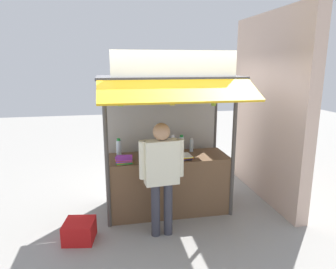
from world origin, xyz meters
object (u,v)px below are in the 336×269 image
water_bottle_rear_center (191,145)px  water_bottle_back_right (173,145)px  banana_bunch_inner_right (121,100)px  vendor_person (162,170)px  plastic_crate (79,231)px  magazine_stack_front_right (185,156)px  water_bottle_right (157,145)px  water_bottle_far_right (119,148)px  water_bottle_back_left (181,144)px  banana_bunch_inner_left (172,100)px  magazine_stack_front_left (124,160)px  banana_bunch_leftmost (214,102)px

water_bottle_rear_center → water_bottle_back_right: bearing=-169.6°
banana_bunch_inner_right → vendor_person: 1.06m
plastic_crate → magazine_stack_front_right: bearing=17.0°
water_bottle_right → water_bottle_far_right: bearing=-169.3°
water_bottle_far_right → water_bottle_back_left: water_bottle_far_right is taller
magazine_stack_front_right → vendor_person: vendor_person is taller
banana_bunch_inner_left → banana_bunch_inner_right: 0.69m
water_bottle_back_left → banana_bunch_inner_right: (-0.99, -0.65, 0.81)m
magazine_stack_front_left → vendor_person: size_ratio=0.20×
water_bottle_rear_center → magazine_stack_front_left: water_bottle_rear_center is taller
water_bottle_far_right → magazine_stack_front_right: water_bottle_far_right is taller
water_bottle_back_left → banana_bunch_inner_left: banana_bunch_inner_left is taller
water_bottle_rear_center → water_bottle_back_right: water_bottle_back_right is taller
water_bottle_back_left → plastic_crate: 2.03m
water_bottle_back_left → magazine_stack_front_left: bearing=-159.5°
banana_bunch_inner_left → banana_bunch_inner_right: same height
water_bottle_back_right → banana_bunch_inner_right: banana_bunch_inner_right is taller
water_bottle_back_right → magazine_stack_front_left: 0.85m
water_bottle_right → banana_bunch_leftmost: banana_bunch_leftmost is taller
water_bottle_far_right → magazine_stack_front_left: (0.06, -0.31, -0.10)m
water_bottle_right → banana_bunch_inner_left: bearing=-82.7°
magazine_stack_front_left → banana_bunch_inner_left: banana_bunch_inner_left is taller
water_bottle_rear_center → banana_bunch_inner_right: (-1.15, -0.63, 0.84)m
banana_bunch_leftmost → banana_bunch_inner_right: bearing=180.0°
banana_bunch_inner_right → banana_bunch_leftmost: 1.29m
water_bottle_back_right → magazine_stack_front_left: bearing=-160.6°
water_bottle_right → banana_bunch_inner_right: 1.25m
water_bottle_right → plastic_crate: water_bottle_right is taller
water_bottle_rear_center → banana_bunch_leftmost: 1.02m
water_bottle_back_left → banana_bunch_inner_left: (-0.30, -0.65, 0.80)m
banana_bunch_inner_right → vendor_person: banana_bunch_inner_right is taller
water_bottle_right → banana_bunch_inner_left: (0.09, -0.72, 0.82)m
vendor_person → banana_bunch_inner_right: bearing=-32.9°
water_bottle_right → water_bottle_far_right: 0.64m
water_bottle_back_right → magazine_stack_front_right: size_ratio=1.04×
magazine_stack_front_right → banana_bunch_leftmost: size_ratio=1.05×
water_bottle_back_right → plastic_crate: water_bottle_back_right is taller
water_bottle_right → water_bottle_back_left: water_bottle_back_left is taller
water_bottle_rear_center → water_bottle_far_right: bearing=-178.5°
water_bottle_rear_center → banana_bunch_inner_left: (-0.46, -0.63, 0.82)m
water_bottle_rear_center → banana_bunch_inner_left: bearing=-126.0°
water_bottle_right → water_bottle_back_left: size_ratio=0.84×
water_bottle_far_right → banana_bunch_leftmost: size_ratio=1.03×
plastic_crate → banana_bunch_leftmost: bearing=5.6°
water_bottle_rear_center → banana_bunch_leftmost: (0.13, -0.63, 0.79)m
water_bottle_rear_center → vendor_person: vendor_person is taller
water_bottle_far_right → banana_bunch_inner_right: bearing=-87.3°
water_bottle_rear_center → vendor_person: 1.11m
vendor_person → banana_bunch_leftmost: bearing=-166.8°
water_bottle_right → water_bottle_back_left: bearing=-10.0°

